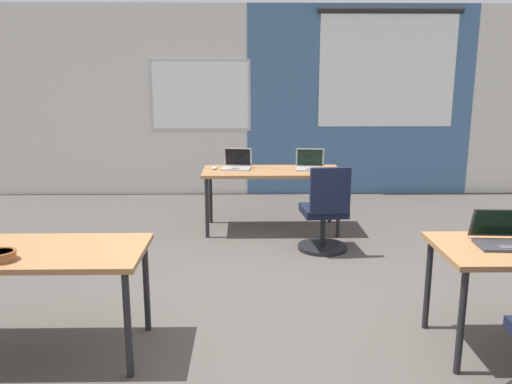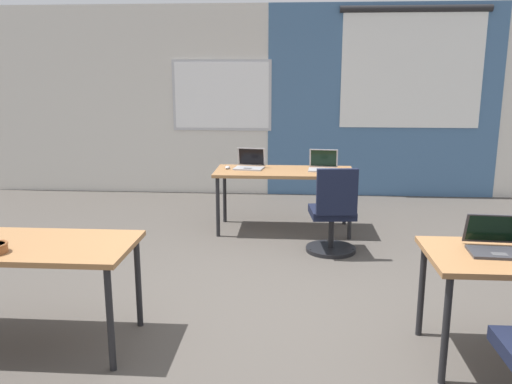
{
  "view_description": "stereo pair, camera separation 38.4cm",
  "coord_description": "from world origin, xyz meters",
  "px_view_note": "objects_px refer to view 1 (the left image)",
  "views": [
    {
      "loc": [
        -0.29,
        -3.82,
        1.82
      ],
      "look_at": [
        -0.21,
        0.56,
        0.83
      ],
      "focal_mm": 36.97,
      "sensor_mm": 36.0,
      "label": 1
    },
    {
      "loc": [
        0.1,
        -3.81,
        1.82
      ],
      "look_at": [
        -0.21,
        0.56,
        0.83
      ],
      "focal_mm": 36.97,
      "sensor_mm": 36.0,
      "label": 2
    }
  ],
  "objects_px": {
    "laptop_far_left": "(237,164)",
    "desk_near_left": "(20,259)",
    "laptop_far_right": "(310,165)",
    "chair_far_right": "(325,216)",
    "snack_bowl": "(1,255)",
    "mouse_far_left": "(215,168)",
    "laptop_near_right_inner": "(501,237)",
    "desk_far_center": "(272,175)"
  },
  "relations": [
    {
      "from": "mouse_far_left",
      "to": "desk_far_center",
      "type": "bearing_deg",
      "value": -4.4
    },
    {
      "from": "chair_far_right",
      "to": "laptop_near_right_inner",
      "type": "height_order",
      "value": "laptop_near_right_inner"
    },
    {
      "from": "desk_near_left",
      "to": "chair_far_right",
      "type": "xyz_separation_m",
      "value": [
        2.26,
        2.01,
        -0.28
      ]
    },
    {
      "from": "laptop_far_left",
      "to": "mouse_far_left",
      "type": "relative_size",
      "value": 3.59
    },
    {
      "from": "laptop_far_left",
      "to": "snack_bowl",
      "type": "xyz_separation_m",
      "value": [
        -1.36,
        -3.09,
        -0.01
      ]
    },
    {
      "from": "mouse_far_left",
      "to": "snack_bowl",
      "type": "distance_m",
      "value": 3.24
    },
    {
      "from": "snack_bowl",
      "to": "laptop_far_right",
      "type": "bearing_deg",
      "value": 53.9
    },
    {
      "from": "laptop_far_right",
      "to": "mouse_far_left",
      "type": "xyz_separation_m",
      "value": [
        -1.12,
        0.0,
        -0.03
      ]
    },
    {
      "from": "laptop_far_left",
      "to": "laptop_near_right_inner",
      "type": "bearing_deg",
      "value": -49.09
    },
    {
      "from": "desk_near_left",
      "to": "laptop_far_right",
      "type": "bearing_deg",
      "value": 52.31
    },
    {
      "from": "mouse_far_left",
      "to": "laptop_far_left",
      "type": "bearing_deg",
      "value": 9.24
    },
    {
      "from": "laptop_far_right",
      "to": "mouse_far_left",
      "type": "distance_m",
      "value": 1.12
    },
    {
      "from": "laptop_far_left",
      "to": "mouse_far_left",
      "type": "height_order",
      "value": "laptop_far_left"
    },
    {
      "from": "desk_near_left",
      "to": "laptop_near_right_inner",
      "type": "bearing_deg",
      "value": 0.95
    },
    {
      "from": "desk_near_left",
      "to": "chair_far_right",
      "type": "height_order",
      "value": "chair_far_right"
    },
    {
      "from": "snack_bowl",
      "to": "mouse_far_left",
      "type": "bearing_deg",
      "value": 70.14
    },
    {
      "from": "laptop_far_left",
      "to": "desk_near_left",
      "type": "bearing_deg",
      "value": -106.09
    },
    {
      "from": "desk_near_left",
      "to": "chair_far_right",
      "type": "bearing_deg",
      "value": 41.55
    },
    {
      "from": "desk_far_center",
      "to": "laptop_far_right",
      "type": "height_order",
      "value": "laptop_far_right"
    },
    {
      "from": "laptop_far_right",
      "to": "chair_far_right",
      "type": "height_order",
      "value": "laptop_far_right"
    },
    {
      "from": "chair_far_right",
      "to": "laptop_far_right",
      "type": "bearing_deg",
      "value": -91.22
    },
    {
      "from": "laptop_far_left",
      "to": "snack_bowl",
      "type": "height_order",
      "value": "laptop_far_left"
    },
    {
      "from": "desk_far_center",
      "to": "chair_far_right",
      "type": "distance_m",
      "value": 0.99
    },
    {
      "from": "laptop_near_right_inner",
      "to": "chair_far_right",
      "type": "bearing_deg",
      "value": 117.39
    },
    {
      "from": "laptop_far_right",
      "to": "snack_bowl",
      "type": "bearing_deg",
      "value": -121.22
    },
    {
      "from": "desk_far_center",
      "to": "laptop_far_right",
      "type": "xyz_separation_m",
      "value": [
        0.45,
        0.05,
        0.11
      ]
    },
    {
      "from": "desk_near_left",
      "to": "mouse_far_left",
      "type": "relative_size",
      "value": 15.58
    },
    {
      "from": "chair_far_right",
      "to": "snack_bowl",
      "type": "xyz_separation_m",
      "value": [
        -2.28,
        -2.2,
        0.38
      ]
    },
    {
      "from": "laptop_near_right_inner",
      "to": "laptop_far_left",
      "type": "height_order",
      "value": "laptop_far_left"
    },
    {
      "from": "desk_near_left",
      "to": "laptop_far_right",
      "type": "height_order",
      "value": "laptop_far_right"
    },
    {
      "from": "laptop_near_right_inner",
      "to": "laptop_far_left",
      "type": "distance_m",
      "value": 3.36
    },
    {
      "from": "desk_far_center",
      "to": "chair_far_right",
      "type": "relative_size",
      "value": 1.74
    },
    {
      "from": "chair_far_right",
      "to": "laptop_near_right_inner",
      "type": "relative_size",
      "value": 2.64
    },
    {
      "from": "desk_near_left",
      "to": "snack_bowl",
      "type": "distance_m",
      "value": 0.22
    },
    {
      "from": "chair_far_right",
      "to": "laptop_near_right_inner",
      "type": "distance_m",
      "value": 2.17
    },
    {
      "from": "desk_far_center",
      "to": "snack_bowl",
      "type": "bearing_deg",
      "value": -120.57
    },
    {
      "from": "desk_far_center",
      "to": "snack_bowl",
      "type": "xyz_separation_m",
      "value": [
        -1.77,
        -3.0,
        0.1
      ]
    },
    {
      "from": "mouse_far_left",
      "to": "snack_bowl",
      "type": "xyz_separation_m",
      "value": [
        -1.1,
        -3.05,
        0.02
      ]
    },
    {
      "from": "desk_far_center",
      "to": "laptop_far_left",
      "type": "xyz_separation_m",
      "value": [
        -0.41,
        0.09,
        0.11
      ]
    },
    {
      "from": "desk_near_left",
      "to": "laptop_near_right_inner",
      "type": "height_order",
      "value": "laptop_near_right_inner"
    },
    {
      "from": "snack_bowl",
      "to": "laptop_far_left",
      "type": "bearing_deg",
      "value": 66.25
    },
    {
      "from": "mouse_far_left",
      "to": "desk_near_left",
      "type": "bearing_deg",
      "value": -110.77
    }
  ]
}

